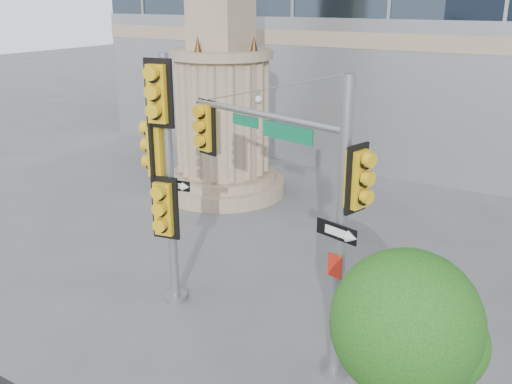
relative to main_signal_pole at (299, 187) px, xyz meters
The scene contains 5 objects.
ground 3.95m from the main_signal_pole, 117.05° to the right, with size 120.00×120.00×0.00m, color #545456.
monument 10.24m from the main_signal_pole, 133.03° to the left, with size 4.40×4.40×16.60m.
main_signal_pole is the anchor object (origin of this frame).
secondary_signal_pole 3.41m from the main_signal_pole, behind, with size 1.04×0.75×5.69m.
street_tree 3.38m from the main_signal_pole, 32.05° to the right, with size 2.22×2.17×3.46m.
Camera 1 is at (5.39, -7.12, 6.76)m, focal length 40.00 mm.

